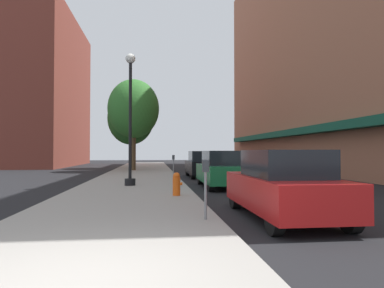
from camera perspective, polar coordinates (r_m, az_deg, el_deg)
ground_plane at (r=22.28m, az=1.53°, el=-5.46°), size 90.00×90.00×0.00m
sidewalk_slab at (r=23.08m, az=-8.74°, el=-5.15°), size 4.80×50.00×0.12m
building_right_brick at (r=31.08m, az=21.80°, el=16.66°), size 6.80×40.00×22.35m
building_far_background at (r=43.24m, az=-22.63°, el=7.88°), size 6.80×18.00×16.92m
lamppost at (r=15.61m, az=-10.22°, el=4.55°), size 0.48×0.48×5.90m
fire_hydrant at (r=11.82m, az=-2.58°, el=-6.62°), size 0.33×0.26×0.79m
parking_meter_near at (r=7.66m, az=2.27°, el=-6.29°), size 0.14×0.09×1.31m
parking_meter_far at (r=19.55m, az=-3.11°, el=-3.25°), size 0.14×0.09×1.31m
tree_near at (r=28.62m, az=-9.69°, el=5.76°), size 4.18×4.18×7.43m
tree_mid at (r=33.47m, az=-10.12°, el=4.21°), size 4.41×4.41×7.25m
car_red at (r=8.59m, az=14.87°, el=-6.65°), size 1.80×4.30×1.66m
car_green at (r=15.59m, az=5.02°, el=-4.26°), size 1.80×4.30×1.66m
car_black at (r=21.76m, az=1.71°, el=-3.42°), size 1.80×4.30×1.66m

